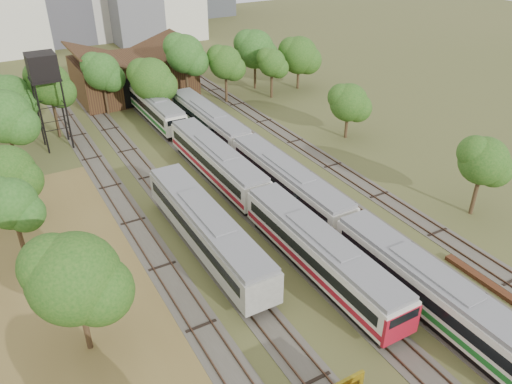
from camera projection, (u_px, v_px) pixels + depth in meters
ground at (452, 364)px, 30.33m from camera, size 240.00×240.00×0.00m
tracks at (246, 190)px, 48.82m from camera, size 24.60×80.00×0.19m
railcar_red_set at (261, 201)px, 43.42m from camera, size 2.88×34.57×3.55m
railcar_green_set at (288, 182)px, 46.47m from camera, size 2.76×52.08×3.41m
railcar_rear at (154, 107)px, 63.96m from camera, size 2.75×16.08×3.39m
old_grey_coach at (207, 229)px, 39.39m from camera, size 2.97×18.00×3.67m
water_tower at (43, 69)px, 53.19m from camera, size 3.10×3.10×10.73m
rail_pile_near at (503, 293)px, 35.62m from camera, size 0.66×9.95×0.33m
maintenance_shed at (134, 75)px, 72.04m from camera, size 16.45×11.55×7.58m
tree_band_left at (48, 255)px, 31.32m from camera, size 7.56×53.47×8.77m
tree_band_far at (179, 66)px, 65.73m from camera, size 44.68×9.88×9.51m
tree_band_right at (358, 104)px, 55.85m from camera, size 5.21×39.84×7.40m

